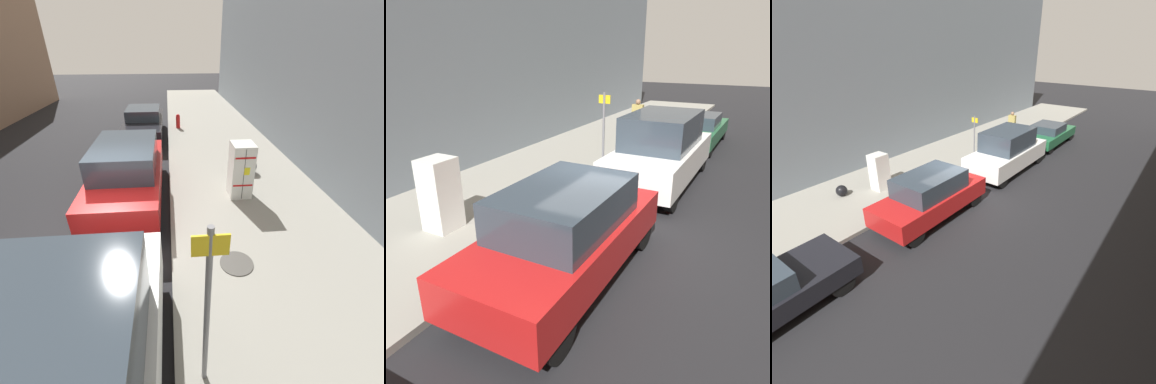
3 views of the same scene
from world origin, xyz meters
TOP-DOWN VIEW (x-y plane):
  - ground_plane at (0.00, 0.00)m, footprint 80.00×80.00m
  - sidewalk_slab at (-3.87, 0.00)m, footprint 4.77×44.00m
  - discarded_refrigerator at (-3.57, -1.42)m, footprint 0.63×0.70m
  - manhole_cover at (-2.83, 1.40)m, footprint 0.70×0.70m
  - street_sign_post at (-1.89, 3.42)m, footprint 0.36×0.07m
  - pedestrian_walking_far at (-2.87, 9.27)m, footprint 0.49×0.23m
  - parked_suv_red at (-0.29, -1.67)m, footprint 1.90×4.63m
  - parked_van_white at (-0.29, 4.09)m, footprint 2.04×5.09m
  - parked_sedan_green at (-0.29, 9.54)m, footprint 1.90×4.61m

SIDE VIEW (x-z plane):
  - ground_plane at x=0.00m, z-range 0.00..0.00m
  - sidewalk_slab at x=-3.87m, z-range 0.00..0.14m
  - manhole_cover at x=-2.83m, z-range 0.14..0.15m
  - parked_sedan_green at x=-0.29m, z-range 0.02..1.40m
  - parked_suv_red at x=-0.29m, z-range 0.03..1.80m
  - discarded_refrigerator at x=-3.57m, z-range 0.14..1.75m
  - parked_van_white at x=-0.29m, z-range -0.01..2.14m
  - pedestrian_walking_far at x=-2.87m, z-range 0.27..1.97m
  - street_sign_post at x=-1.89m, z-range 0.29..2.88m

